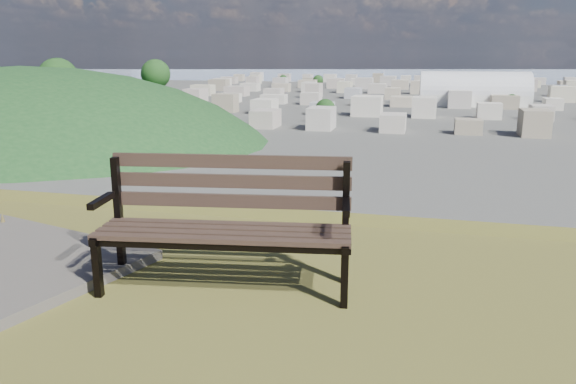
# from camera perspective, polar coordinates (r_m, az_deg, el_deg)

# --- Properties ---
(park_bench) EXTENTS (1.98, 0.88, 1.00)m
(park_bench) POSITION_cam_1_polar(r_m,az_deg,el_deg) (4.34, -6.31, -2.39)
(park_bench) COLOR #3A2921
(park_bench) RESTS_ON hilltop_mesa
(arena) EXTENTS (56.42, 25.65, 23.44)m
(arena) POSITION_cam_1_polar(r_m,az_deg,el_deg) (317.69, 18.31, 9.33)
(arena) COLOR silver
(arena) RESTS_ON ground
(green_wooded_hill) EXTENTS (179.94, 143.95, 89.97)m
(green_wooded_hill) POSITION_cam_1_polar(r_m,az_deg,el_deg) (198.73, -24.90, 4.87)
(green_wooded_hill) COLOR #163B1A
(green_wooded_hill) RESTS_ON ground
(city_blocks) EXTENTS (395.00, 361.00, 7.00)m
(city_blocks) POSITION_cam_1_polar(r_m,az_deg,el_deg) (396.79, 14.24, 10.08)
(city_blocks) COLOR #BFB3A7
(city_blocks) RESTS_ON ground
(city_trees) EXTENTS (406.52, 387.20, 9.98)m
(city_trees) POSITION_cam_1_polar(r_m,az_deg,el_deg) (322.52, 9.44, 9.77)
(city_trees) COLOR #2E2117
(city_trees) RESTS_ON ground
(bay_water) EXTENTS (2400.00, 700.00, 0.12)m
(bay_water) POSITION_cam_1_polar(r_m,az_deg,el_deg) (902.06, 14.37, 11.73)
(bay_water) COLOR #8A99B0
(bay_water) RESTS_ON ground
(far_hills) EXTENTS (2050.00, 340.00, 60.00)m
(far_hills) POSITION_cam_1_polar(r_m,az_deg,el_deg) (1405.92, 11.93, 13.51)
(far_hills) COLOR #828CA2
(far_hills) RESTS_ON ground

